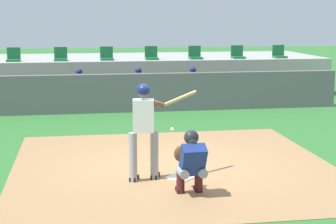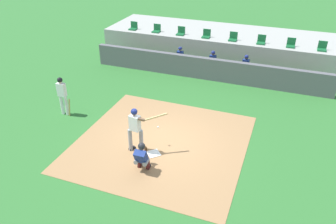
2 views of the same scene
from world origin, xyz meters
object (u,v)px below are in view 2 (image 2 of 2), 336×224
stadium_seat_3 (206,35)px  stadium_seat_5 (261,41)px  batter_at_plate (136,127)px  on_deck_batter (62,94)px  catcher_crouched (142,156)px  stadium_seat_1 (157,30)px  stadium_seat_4 (233,38)px  home_plate (154,154)px  dugout_player_0 (179,58)px  stadium_seat_2 (181,32)px  dugout_player_1 (212,62)px  stadium_seat_0 (133,27)px  stadium_seat_7 (322,48)px  dugout_player_2 (245,67)px  stadium_seat_6 (291,44)px

stadium_seat_3 → stadium_seat_5: size_ratio=1.00×
batter_at_plate → on_deck_batter: 4.38m
catcher_crouched → stadium_seat_1: 11.88m
catcher_crouched → stadium_seat_4: (0.83, 11.14, 0.93)m
home_plate → dugout_player_0: bearing=102.6°
stadium_seat_3 → stadium_seat_2: bearing=180.0°
on_deck_batter → dugout_player_1: 8.43m
stadium_seat_2 → stadium_seat_0: bearing=180.0°
stadium_seat_7 → stadium_seat_3: bearing=180.0°
home_plate → dugout_player_2: size_ratio=0.34×
on_deck_batter → home_plate: bearing=-15.4°
dugout_player_2 → stadium_seat_5: 2.26m
dugout_player_2 → stadium_seat_7: stadium_seat_7 is taller
stadium_seat_2 → stadium_seat_3: bearing=0.0°
dugout_player_1 → stadium_seat_2: 3.38m
dugout_player_2 → stadium_seat_1: stadium_seat_1 is taller
stadium_seat_1 → stadium_seat_5: size_ratio=1.00×
dugout_player_1 → stadium_seat_7: 5.99m
home_plate → stadium_seat_4: (0.81, 10.18, 1.51)m
dugout_player_2 → home_plate: bearing=-103.5°
stadium_seat_0 → stadium_seat_7: same height
stadium_seat_4 → stadium_seat_0: bearing=180.0°
stadium_seat_3 → stadium_seat_5: bearing=0.0°
dugout_player_2 → stadium_seat_1: bearing=161.3°
stadium_seat_3 → stadium_seat_4: size_ratio=1.00×
stadium_seat_0 → stadium_seat_5: bearing=0.0°
home_plate → dugout_player_0: 8.37m
on_deck_batter → dugout_player_1: size_ratio=1.37×
batter_at_plate → stadium_seat_6: size_ratio=3.76×
catcher_crouched → stadium_seat_5: stadium_seat_5 is taller
dugout_player_2 → stadium_seat_3: bearing=143.7°
stadium_seat_0 → stadium_seat_1: bearing=0.0°
stadium_seat_5 → stadium_seat_7: (3.25, 0.00, 0.00)m
dugout_player_2 → stadium_seat_6: size_ratio=2.71×
on_deck_batter → stadium_seat_3: stadium_seat_3 is taller
stadium_seat_5 → dugout_player_0: bearing=-154.4°
stadium_seat_2 → stadium_seat_4: (3.25, 0.00, 0.00)m
on_deck_batter → dugout_player_0: (3.02, 6.82, -0.35)m
catcher_crouched → stadium_seat_0: size_ratio=4.04×
dugout_player_1 → dugout_player_2: 1.84m
catcher_crouched → stadium_seat_4: bearing=85.7°
stadium_seat_6 → stadium_seat_0: bearing=180.0°
dugout_player_1 → stadium_seat_0: bearing=160.7°
stadium_seat_1 → stadium_seat_5: same height
dugout_player_1 → stadium_seat_2: stadium_seat_2 is taller
dugout_player_1 → stadium_seat_3: size_ratio=2.71×
on_deck_batter → stadium_seat_3: 9.74m
dugout_player_0 → stadium_seat_1: 3.15m
stadium_seat_6 → stadium_seat_2: bearing=180.0°
stadium_seat_6 → stadium_seat_4: bearing=180.0°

